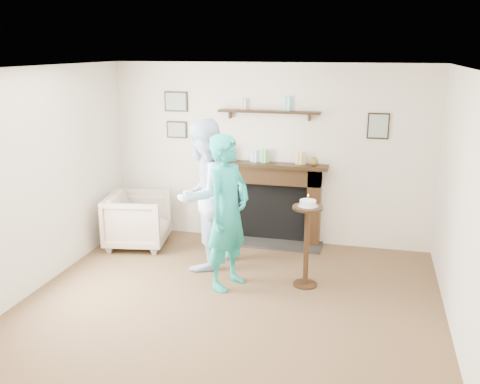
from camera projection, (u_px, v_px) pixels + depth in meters
name	position (u px, v px, depth m)	size (l,w,h in m)	color
ground	(220.00, 321.00, 5.43)	(5.00, 5.00, 0.00)	brown
room_shell	(237.00, 152.00, 5.65)	(4.54, 5.02, 2.52)	silver
armchair	(139.00, 245.00, 7.51)	(0.80, 0.82, 0.75)	tan
man	(204.00, 265.00, 6.82)	(0.91, 0.71, 1.87)	silver
woman	(228.00, 285.00, 6.26)	(0.65, 0.43, 1.78)	#20B4BA
pedestal_table	(307.00, 230.00, 6.08)	(0.34, 0.34, 1.10)	black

